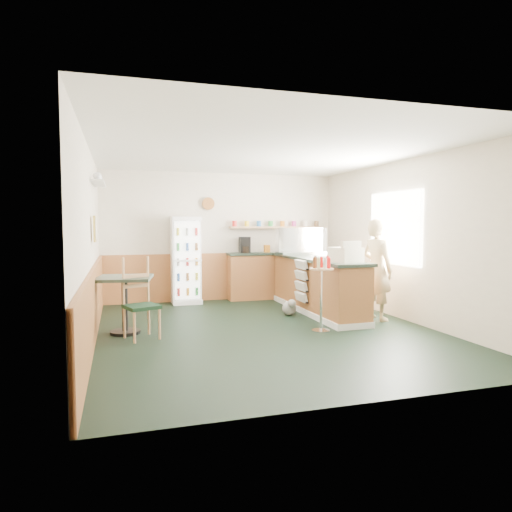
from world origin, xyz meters
name	(u,v)px	position (x,y,z in m)	size (l,w,h in m)	color
ground	(265,330)	(0.00, 0.00, 0.00)	(6.00, 6.00, 0.00)	black
room_envelope	(238,230)	(-0.23, 0.73, 1.52)	(5.04, 6.02, 2.72)	beige
service_counter	(317,287)	(1.35, 1.07, 0.46)	(0.68, 3.01, 1.01)	#AB6437
back_counter	(277,273)	(1.19, 2.80, 0.55)	(2.24, 0.42, 1.69)	#AB6437
drinks_fridge	(186,260)	(-0.81, 2.74, 0.88)	(0.58, 0.52, 1.77)	white
display_case	(301,242)	(1.35, 1.84, 1.27)	(0.93, 0.49, 0.53)	silver
cash_register	(345,255)	(1.35, -0.02, 1.13)	(0.41, 0.43, 0.24)	beige
shopkeeper	(377,270)	(2.05, 0.17, 0.85)	(0.57, 0.41, 1.71)	tan
condiment_stand	(321,283)	(0.79, -0.33, 0.74)	(0.36, 0.36, 1.12)	silver
newspaper_rack	(301,281)	(0.99, 0.95, 0.60)	(0.09, 0.48, 0.75)	black
cafe_table	(125,293)	(-2.05, 0.38, 0.60)	(0.89, 0.89, 0.85)	black
cafe_chair	(141,296)	(-1.83, 0.08, 0.60)	(0.55, 0.55, 1.15)	black
dog_doorstop	(290,307)	(0.77, 0.93, 0.14)	(0.25, 0.33, 0.30)	gray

